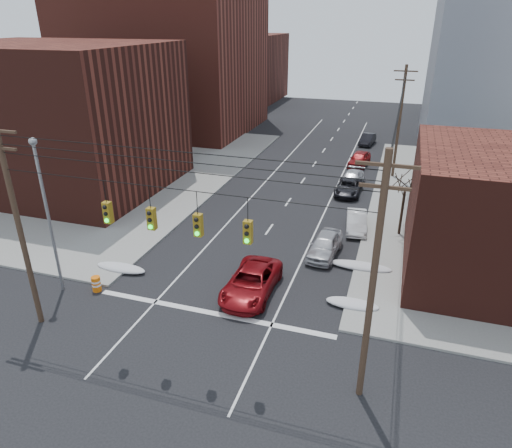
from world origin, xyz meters
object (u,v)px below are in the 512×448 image
Objects in this scene: red_pickup at (251,282)px; lot_car_c at (81,183)px; parked_car_c at (349,187)px; lot_car_b at (149,171)px; parked_car_b at (356,222)px; parked_car_d at (351,180)px; lot_car_d at (136,170)px; parked_car_a at (325,245)px; construction_barrel at (96,284)px; parked_car_f at (368,139)px; parked_car_e at (359,159)px; lot_car_a at (138,175)px.

lot_car_c is at bearing 150.55° from red_pickup.
lot_car_b is at bearing -173.30° from parked_car_c.
parked_car_d is (-1.60, 9.86, 0.01)m from parked_car_b.
parked_car_c is at bearing -80.76° from lot_car_c.
lot_car_d reaches higher than lot_car_c.
lot_car_b is at bearing -91.92° from lot_car_d.
parked_car_d is at bearing 91.19° from parked_car_c.
parked_car_a is 14.66m from parked_car_d.
lot_car_c is 18.64m from construction_barrel.
parked_car_f is (-1.60, 26.53, -0.01)m from parked_car_b.
parked_car_b is (4.90, 10.92, -0.09)m from red_pickup.
parked_car_b is 0.99× the size of lot_car_c.
parked_car_c is at bearing 94.75° from parked_car_b.
parked_car_b is 23.39m from lot_car_d.
red_pickup is at bearing -126.25° from lot_car_c.
construction_barrel is at bearing -100.06° from parked_car_f.
lot_car_d reaches higher than construction_barrel.
parked_car_f is at bearing -59.06° from lot_car_d.
parked_car_b reaches higher than lot_car_c.
lot_car_d is (-21.11, -4.28, 0.22)m from parked_car_d.
parked_car_f is 28.56m from lot_car_b.
parked_car_f is (0.00, 9.63, -0.09)m from parked_car_e.
lot_car_a is at bearing 160.01° from parked_car_a.
lot_car_d is (3.01, 4.72, 0.16)m from lot_car_c.
parked_car_b is 22.19m from lot_car_a.
lot_car_b is at bearing 4.90° from lot_car_a.
lot_car_c is (-24.12, -9.00, 0.06)m from parked_car_d.
lot_car_a is (-16.85, 15.27, 0.03)m from red_pickup.
parked_car_c is at bearing 94.42° from parked_car_a.
construction_barrel is (-12.23, -40.03, -0.19)m from parked_car_f.
parked_car_e reaches higher than construction_barrel.
lot_car_b is at bearing -48.08° from lot_car_c.
parked_car_a is at bearing -93.41° from lot_car_a.
parked_car_d is 0.96× the size of lot_car_b.
parked_car_a is 24.78m from lot_car_c.
lot_car_a is at bearing -155.93° from lot_car_d.
red_pickup is 28.03m from parked_car_e.
lot_car_d reaches higher than lot_car_b.
construction_barrel is at bearing -163.91° from red_pickup.
parked_car_a is 1.09× the size of parked_car_f.
lot_car_b is at bearing 111.13° from construction_barrel.
parked_car_c is at bearing -84.27° from parked_car_d.
lot_car_b is at bearing 156.00° from parked_car_a.
parked_car_d is at bearing -92.38° from lot_car_d.
parked_car_f is 0.82× the size of lot_car_b.
parked_car_c is 1.04× the size of parked_car_e.
parked_car_a is 5.06m from parked_car_b.
parked_car_e is 1.13× the size of lot_car_a.
parked_car_e is 1.10× the size of parked_car_f.
parked_car_d is (3.30, 20.78, -0.08)m from red_pickup.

